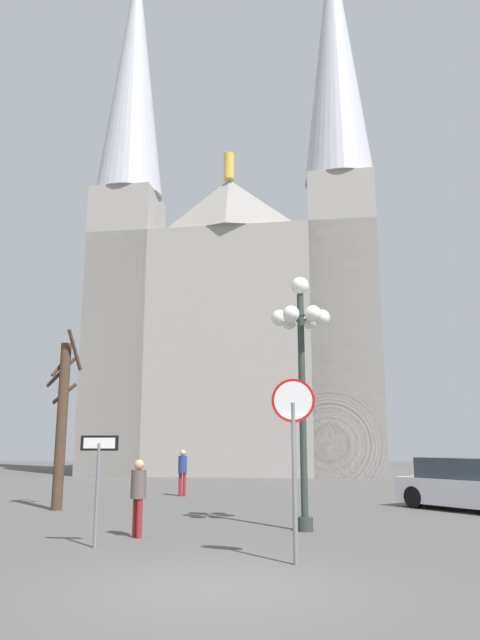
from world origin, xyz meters
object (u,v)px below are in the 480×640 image
(pedestrian_walking, at_px, (183,468))
(pedestrian_standing, at_px, (138,490))
(stop_sign, at_px, (294,433))
(one_way_arrow_sign, at_px, (98,471))
(street_lamp, at_px, (301,345))
(bare_tree, at_px, (62,419))
(cathedral, at_px, (238,309))
(parked_car_near_white, at_px, (469,486))

(pedestrian_walking, xyz_separation_m, pedestrian_standing, (0.33, -9.96, -0.08))
(stop_sign, height_order, pedestrian_standing, stop_sign)
(stop_sign, height_order, one_way_arrow_sign, stop_sign)
(stop_sign, bearing_deg, street_lamp, 83.39)
(one_way_arrow_sign, bearing_deg, bare_tree, 114.27)
(bare_tree, height_order, pedestrian_standing, bare_tree)
(stop_sign, xyz_separation_m, pedestrian_standing, (-3.11, 2.70, -1.12))
(one_way_arrow_sign, bearing_deg, pedestrian_standing, 65.80)
(cathedral, distance_m, street_lamp, 27.25)
(stop_sign, distance_m, bare_tree, 10.18)
(pedestrian_standing, bearing_deg, parked_car_near_white, 31.49)
(pedestrian_standing, bearing_deg, stop_sign, -40.94)
(cathedral, xyz_separation_m, street_lamp, (2.36, -26.25, -6.94))
(cathedral, xyz_separation_m, pedestrian_standing, (-1.18, -27.30, -10.17))
(stop_sign, xyz_separation_m, one_way_arrow_sign, (-3.65, 1.48, -0.69))
(pedestrian_walking, bearing_deg, street_lamp, -66.50)
(cathedral, height_order, stop_sign, cathedral)
(cathedral, relative_size, one_way_arrow_sign, 18.79)
(bare_tree, distance_m, pedestrian_standing, 6.37)
(stop_sign, xyz_separation_m, street_lamp, (0.43, 3.75, 2.11))
(bare_tree, distance_m, pedestrian_walking, 5.96)
(one_way_arrow_sign, bearing_deg, cathedral, 86.54)
(bare_tree, xyz_separation_m, pedestrian_standing, (3.40, -5.12, -1.70))
(cathedral, xyz_separation_m, one_way_arrow_sign, (-1.73, -28.51, -9.73))
(one_way_arrow_sign, bearing_deg, parked_car_near_white, 35.29)
(stop_sign, xyz_separation_m, parked_car_near_white, (5.56, 8.00, -1.37))
(street_lamp, relative_size, bare_tree, 1.10)
(bare_tree, bearing_deg, pedestrian_walking, 57.64)
(one_way_arrow_sign, height_order, street_lamp, street_lamp)
(pedestrian_standing, bearing_deg, pedestrian_walking, 91.90)
(street_lamp, xyz_separation_m, pedestrian_standing, (-3.54, -1.05, -3.23))
(one_way_arrow_sign, xyz_separation_m, bare_tree, (-2.85, 6.33, 1.26))
(cathedral, height_order, bare_tree, cathedral)
(cathedral, bearing_deg, pedestrian_walking, -94.98)
(parked_car_near_white, bearing_deg, pedestrian_walking, 152.67)
(street_lamp, bearing_deg, bare_tree, 149.64)
(parked_car_near_white, xyz_separation_m, pedestrian_walking, (-9.00, 4.65, 0.32))
(cathedral, height_order, pedestrian_standing, cathedral)
(street_lamp, height_order, parked_car_near_white, street_lamp)
(pedestrian_walking, relative_size, pedestrian_standing, 1.07)
(stop_sign, bearing_deg, parked_car_near_white, 55.22)
(cathedral, relative_size, bare_tree, 7.24)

